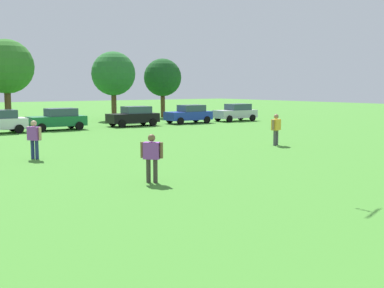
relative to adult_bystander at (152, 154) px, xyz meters
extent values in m
cylinder|color=#3F3833|center=(0.09, -0.09, -0.59)|extent=(0.16, 0.16, 0.83)
cylinder|color=#3F3833|center=(-0.09, 0.09, -0.59)|extent=(0.16, 0.16, 0.83)
cube|color=purple|center=(0.00, 0.00, 0.12)|extent=(0.61, 0.61, 0.59)
cylinder|color=brown|center=(0.24, -0.24, 0.13)|extent=(0.12, 0.12, 0.55)
cylinder|color=brown|center=(-0.24, 0.24, 0.13)|extent=(0.12, 0.12, 0.55)
sphere|color=brown|center=(0.00, 0.00, 0.56)|extent=(0.26, 0.26, 0.26)
cylinder|color=navy|center=(-1.81, 7.93, -0.57)|extent=(0.16, 0.16, 0.88)
cylinder|color=navy|center=(-1.68, 7.70, -0.57)|extent=(0.16, 0.16, 0.88)
cube|color=purple|center=(-1.75, 7.82, 0.18)|extent=(0.57, 0.67, 0.62)
cylinder|color=tan|center=(-1.92, 8.14, 0.20)|extent=(0.13, 0.13, 0.58)
cylinder|color=tan|center=(-1.57, 7.50, 0.20)|extent=(0.13, 0.13, 0.58)
sphere|color=tan|center=(-1.75, 7.82, 0.65)|extent=(0.27, 0.27, 0.27)
cylinder|color=#4C4C51|center=(11.00, 5.20, -0.57)|extent=(0.16, 0.16, 0.88)
cylinder|color=#4C4C51|center=(11.25, 5.28, -0.57)|extent=(0.16, 0.16, 0.88)
cube|color=yellow|center=(11.12, 5.24, 0.18)|extent=(0.66, 0.50, 0.62)
cylinder|color=#936B4C|center=(10.78, 5.12, 0.20)|extent=(0.13, 0.13, 0.58)
cylinder|color=#936B4C|center=(11.47, 5.35, 0.20)|extent=(0.13, 0.13, 0.58)
sphere|color=#936B4C|center=(11.12, 5.24, 0.65)|extent=(0.27, 0.27, 0.27)
cylinder|color=black|center=(0.95, 20.82, -0.69)|extent=(0.64, 0.22, 0.64)
cylinder|color=black|center=(0.95, 22.62, -0.69)|extent=(0.64, 0.22, 0.64)
cube|color=#196B38|center=(4.08, 21.92, -0.31)|extent=(4.30, 1.80, 0.76)
cube|color=#334756|center=(4.43, 21.92, 0.37)|extent=(2.24, 1.58, 0.60)
cylinder|color=black|center=(2.62, 21.02, -0.69)|extent=(0.64, 0.22, 0.64)
cylinder|color=black|center=(2.62, 22.82, -0.69)|extent=(0.64, 0.22, 0.64)
cylinder|color=black|center=(5.55, 21.02, -0.69)|extent=(0.64, 0.22, 0.64)
cylinder|color=black|center=(5.55, 22.82, -0.69)|extent=(0.64, 0.22, 0.64)
cube|color=black|center=(10.70, 21.95, -0.31)|extent=(4.30, 1.80, 0.76)
cube|color=#334756|center=(11.04, 21.95, 0.37)|extent=(2.24, 1.58, 0.60)
cylinder|color=black|center=(9.24, 21.05, -0.69)|extent=(0.64, 0.22, 0.64)
cylinder|color=black|center=(9.24, 22.85, -0.69)|extent=(0.64, 0.22, 0.64)
cylinder|color=black|center=(12.16, 21.05, -0.69)|extent=(0.64, 0.22, 0.64)
cylinder|color=black|center=(12.16, 22.85, -0.69)|extent=(0.64, 0.22, 0.64)
cube|color=#1E38AD|center=(16.38, 21.89, -0.31)|extent=(4.30, 1.80, 0.76)
cube|color=#334756|center=(16.72, 21.89, 0.37)|extent=(2.24, 1.58, 0.60)
cylinder|color=black|center=(14.92, 20.99, -0.69)|extent=(0.64, 0.22, 0.64)
cylinder|color=black|center=(14.92, 22.79, -0.69)|extent=(0.64, 0.22, 0.64)
cylinder|color=black|center=(17.84, 20.99, -0.69)|extent=(0.64, 0.22, 0.64)
cylinder|color=black|center=(17.84, 22.79, -0.69)|extent=(0.64, 0.22, 0.64)
cube|color=silver|center=(21.82, 21.71, -0.31)|extent=(4.30, 1.80, 0.76)
cube|color=#334756|center=(22.16, 21.71, 0.37)|extent=(2.24, 1.58, 0.60)
cylinder|color=black|center=(20.36, 20.81, -0.69)|extent=(0.64, 0.22, 0.64)
cylinder|color=black|center=(20.36, 22.61, -0.69)|extent=(0.64, 0.22, 0.64)
cylinder|color=black|center=(23.28, 20.81, -0.69)|extent=(0.64, 0.22, 0.64)
cylinder|color=black|center=(23.28, 22.61, -0.69)|extent=(0.64, 0.22, 0.64)
cylinder|color=brown|center=(2.64, 30.86, 0.54)|extent=(0.57, 0.57, 3.09)
sphere|color=#337528|center=(2.64, 30.86, 4.16)|extent=(4.88, 4.88, 4.88)
cylinder|color=brown|center=(12.72, 29.94, 0.39)|extent=(0.51, 0.51, 2.79)
sphere|color=#286B2D|center=(12.72, 29.94, 3.66)|extent=(4.41, 4.41, 4.41)
cylinder|color=brown|center=(19.13, 30.98, 0.30)|extent=(0.48, 0.48, 2.62)
sphere|color=#194C1E|center=(19.13, 30.98, 3.36)|extent=(4.13, 4.13, 4.13)
camera|label=1|loc=(-8.08, -14.17, 2.30)|focal=44.36mm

